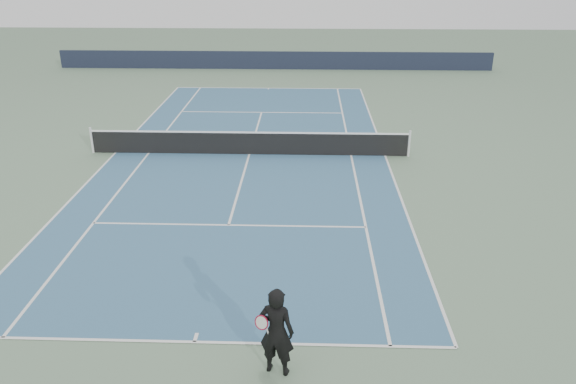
{
  "coord_description": "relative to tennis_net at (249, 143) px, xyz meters",
  "views": [
    {
      "loc": [
        2.3,
        -21.41,
        7.6
      ],
      "look_at": [
        1.79,
        -6.35,
        1.1
      ],
      "focal_mm": 35.0,
      "sensor_mm": 36.0,
      "label": 1
    }
  ],
  "objects": [
    {
      "name": "tennis_net",
      "position": [
        0.0,
        0.0,
        0.0
      ],
      "size": [
        12.9,
        0.1,
        1.07
      ],
      "color": "silver",
      "rests_on": "ground"
    },
    {
      "name": "tennis_player",
      "position": [
        1.79,
        -12.69,
        0.44
      ],
      "size": [
        0.86,
        0.67,
        1.89
      ],
      "color": "black",
      "rests_on": "ground"
    },
    {
      "name": "court_surface",
      "position": [
        0.0,
        0.0,
        -0.5
      ],
      "size": [
        10.97,
        23.77,
        0.01
      ],
      "primitive_type": "cube",
      "color": "#376183",
      "rests_on": "ground"
    },
    {
      "name": "windscreen_far",
      "position": [
        0.0,
        17.88,
        0.1
      ],
      "size": [
        30.0,
        0.25,
        1.2
      ],
      "primitive_type": "cube",
      "color": "black",
      "rests_on": "ground"
    },
    {
      "name": "ground",
      "position": [
        0.0,
        0.0,
        -0.5
      ],
      "size": [
        80.0,
        80.0,
        0.0
      ],
      "primitive_type": "plane",
      "color": "slate"
    }
  ]
}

